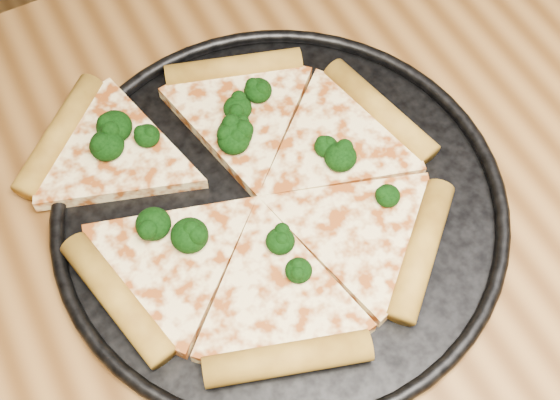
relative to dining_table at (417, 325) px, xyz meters
name	(u,v)px	position (x,y,z in m)	size (l,w,h in m)	color
dining_table	(417,325)	(0.00, 0.00, 0.00)	(1.20, 0.90, 0.75)	brown
pizza_pan	(280,205)	(-0.08, 0.12, 0.10)	(0.39, 0.39, 0.02)	black
pizza	(249,195)	(-0.10, 0.14, 0.11)	(0.35, 0.36, 0.02)	#FFE19C
broccoli_florets	(215,161)	(-0.11, 0.17, 0.12)	(0.21, 0.22, 0.02)	black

